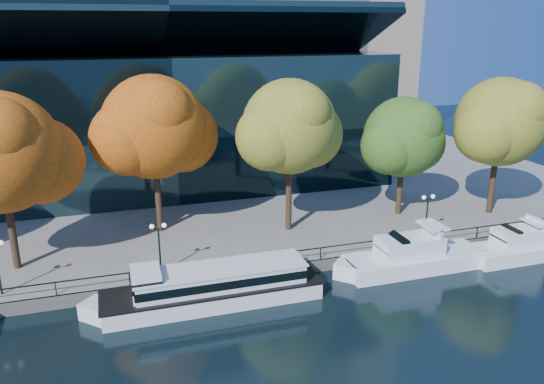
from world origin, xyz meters
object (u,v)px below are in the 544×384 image
object	(u,v)px
tour_boat	(208,286)
cruiser_far	(518,246)
lamp_1	(159,237)
tree_3	(291,129)
cruiser_near	(409,257)
tree_5	(502,124)
tree_2	(156,129)
tree_1	(3,155)
lamp_2	(428,206)
tree_4	(405,139)

from	to	relation	value
tour_boat	cruiser_far	bearing A→B (deg)	-0.80
lamp_1	tree_3	bearing A→B (deg)	24.47
cruiser_near	tree_5	distance (m)	17.98
cruiser_far	tour_boat	bearing A→B (deg)	179.20
tree_2	tree_5	size ratio (longest dim) A/B	1.05
tree_5	lamp_1	world-z (taller)	tree_5
tour_boat	tree_1	bearing A→B (deg)	148.50
cruiser_far	tree_2	bearing A→B (deg)	155.26
cruiser_far	lamp_1	size ratio (longest dim) A/B	2.65
lamp_2	lamp_1	bearing A→B (deg)	180.00
tree_3	lamp_2	bearing A→B (deg)	-28.01
tree_2	lamp_2	size ratio (longest dim) A/B	3.52
tree_4	tree_5	size ratio (longest dim) A/B	0.87
tree_3	tree_4	bearing A→B (deg)	3.63
tour_boat	lamp_1	xyz separation A→B (m)	(-2.87, 3.85, 2.60)
cruiser_near	lamp_2	size ratio (longest dim) A/B	3.21
tree_1	tree_3	bearing A→B (deg)	3.47
tour_boat	tree_3	size ratio (longest dim) A/B	1.24
tour_boat	cruiser_far	distance (m)	26.62
cruiser_near	tree_4	world-z (taller)	tree_4
tree_1	tree_5	world-z (taller)	tree_1
cruiser_far	tree_4	distance (m)	14.00
tour_boat	tree_4	size ratio (longest dim) A/B	1.47
tour_boat	tree_2	bearing A→B (deg)	97.96
tour_boat	tree_1	xyz separation A→B (m)	(-13.28, 8.13, 8.64)
tree_4	tree_5	world-z (taller)	tree_5
tour_boat	cruiser_near	size ratio (longest dim) A/B	1.32
tour_boat	cruiser_near	distance (m)	16.62
lamp_2	tree_5	bearing A→B (deg)	21.16
tour_boat	cruiser_far	size ratio (longest dim) A/B	1.60
tree_1	tour_boat	bearing A→B (deg)	-31.50
cruiser_near	tree_2	size ratio (longest dim) A/B	0.91
cruiser_near	tree_4	bearing A→B (deg)	63.56
tree_3	lamp_2	world-z (taller)	tree_3
lamp_1	cruiser_far	bearing A→B (deg)	-8.14
cruiser_far	tree_5	distance (m)	12.66
cruiser_near	lamp_2	world-z (taller)	lamp_2
lamp_1	lamp_2	size ratio (longest dim) A/B	1.00
tour_boat	tree_5	distance (m)	32.59
tree_3	tour_boat	bearing A→B (deg)	-135.22
tour_boat	lamp_2	distance (m)	20.78
tree_1	lamp_1	bearing A→B (deg)	-22.37
cruiser_far	lamp_2	xyz separation A→B (m)	(-6.36, 4.22, 2.88)
tree_3	lamp_1	xyz separation A→B (m)	(-12.46, -5.67, -6.44)
tree_2	tree_3	distance (m)	11.81
cruiser_far	tree_4	world-z (taller)	tree_4
cruiser_near	tree_3	world-z (taller)	tree_3
cruiser_near	tree_4	xyz separation A→B (m)	(4.89, 9.83, 7.45)
tree_5	tree_1	bearing A→B (deg)	179.55
tree_1	tree_3	size ratio (longest dim) A/B	0.99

